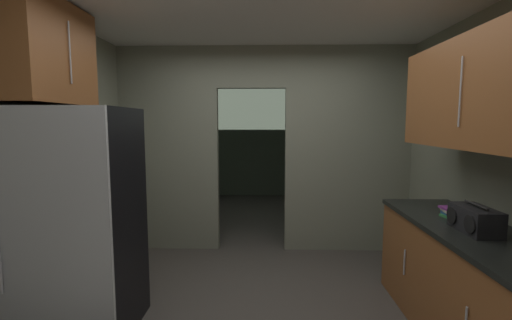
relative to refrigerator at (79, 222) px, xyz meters
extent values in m
cube|color=silver|center=(1.44, 0.67, 1.75)|extent=(4.10, 7.43, 0.06)
cube|color=gray|center=(0.21, 1.87, 0.42)|extent=(1.25, 0.12, 2.60)
cube|color=gray|center=(2.50, 1.87, 0.42)|extent=(1.58, 0.12, 2.60)
cube|color=gray|center=(1.27, 1.87, 1.46)|extent=(0.87, 0.12, 0.52)
cube|color=slate|center=(1.44, 5.27, 0.42)|extent=(3.70, 0.10, 2.60)
cube|color=slate|center=(-0.36, 3.57, 0.42)|extent=(0.10, 3.40, 2.60)
cube|color=slate|center=(3.24, 3.57, 0.42)|extent=(0.10, 3.40, 2.60)
cube|color=black|center=(0.00, 0.02, 0.00)|extent=(0.83, 0.70, 1.77)
cube|color=#B7BABC|center=(0.00, -0.35, 0.00)|extent=(0.83, 0.03, 1.77)
cube|color=brown|center=(2.96, -0.17, -0.46)|extent=(0.61, 2.10, 0.85)
cube|color=black|center=(2.96, -0.17, -0.02)|extent=(0.65, 2.10, 0.04)
cylinder|color=#B7BABC|center=(2.65, 0.29, -0.42)|extent=(0.01, 0.01, 0.22)
cube|color=brown|center=(2.96, -0.17, 0.98)|extent=(0.34, 1.89, 0.79)
cylinder|color=#B7BABC|center=(2.78, -0.17, 0.98)|extent=(0.01, 0.01, 0.48)
cube|color=brown|center=(-0.23, 0.10, 1.31)|extent=(0.34, 0.91, 0.78)
cylinder|color=#B7BABC|center=(-0.05, 0.10, 1.31)|extent=(0.01, 0.01, 0.47)
cube|color=black|center=(2.93, -0.18, 0.09)|extent=(0.19, 0.38, 0.18)
cylinder|color=#262626|center=(2.93, -0.18, 0.20)|extent=(0.02, 0.27, 0.02)
cylinder|color=black|center=(2.83, -0.29, 0.09)|extent=(0.01, 0.12, 0.12)
cylinder|color=black|center=(2.83, -0.06, 0.09)|extent=(0.01, 0.12, 0.12)
cube|color=#388C47|center=(2.95, 0.20, 0.01)|extent=(0.12, 0.14, 0.02)
cube|color=#2D609E|center=(2.96, 0.22, 0.03)|extent=(0.10, 0.13, 0.03)
cube|color=beige|center=(2.96, 0.21, 0.06)|extent=(0.12, 0.17, 0.02)
cube|color=#8C3893|center=(2.95, 0.22, 0.08)|extent=(0.11, 0.13, 0.02)
camera|label=1|loc=(1.46, -2.62, 0.77)|focal=24.58mm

